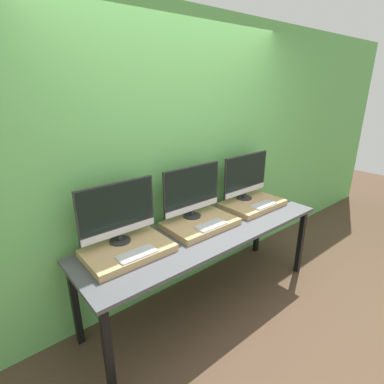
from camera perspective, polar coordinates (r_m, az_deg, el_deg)
name	(u,v)px	position (r m, az deg, el deg)	size (l,w,h in m)	color
ground_plane	(233,321)	(2.91, 7.75, -23.19)	(12.00, 12.00, 0.00)	#4C3828
wall_back	(177,162)	(2.78, -2.79, 5.74)	(8.00, 0.04, 2.60)	#66B75B
workbench	(207,236)	(2.70, 2.91, -8.41)	(2.35, 0.70, 0.77)	#47474C
wooden_riser_left	(128,251)	(2.35, -12.10, -10.85)	(0.64, 0.42, 0.06)	tan
monitor_left	(118,211)	(2.32, -13.99, -3.53)	(0.62, 0.16, 0.48)	#282828
keyboard_left	(137,254)	(2.23, -10.46, -11.52)	(0.29, 0.13, 0.01)	silver
wooden_riser_center	(200,223)	(2.72, 1.62, -6.00)	(0.64, 0.42, 0.06)	tan
monitor_center	(192,190)	(2.69, 0.02, 0.34)	(0.62, 0.16, 0.48)	#282828
keyboard_center	(211,225)	(2.61, 3.63, -6.30)	(0.29, 0.13, 0.01)	silver
wooden_riser_right	(253,204)	(3.21, 11.47, -2.23)	(0.64, 0.42, 0.06)	tan
monitor_right	(246,175)	(3.18, 10.18, 3.15)	(0.62, 0.16, 0.48)	#282828
keyboard_right	(263,205)	(3.12, 13.45, -2.34)	(0.29, 0.13, 0.01)	silver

